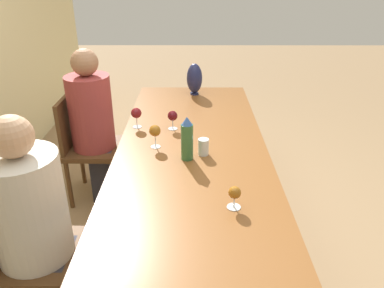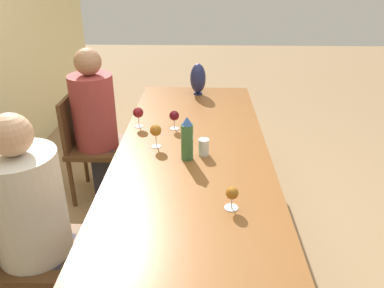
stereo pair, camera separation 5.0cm
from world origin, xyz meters
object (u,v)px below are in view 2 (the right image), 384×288
Objects in this scene: water_bottle at (187,139)px; chair_far at (90,143)px; person_far at (97,122)px; chair_near at (24,247)px; wine_glass_1 at (174,116)px; wine_glass_0 at (156,131)px; wine_glass_3 at (138,113)px; water_tumbler at (204,147)px; wine_glass_2 at (232,194)px; vase at (198,79)px; person_near at (34,221)px.

water_bottle reaches higher than chair_far.
chair_far is 0.20m from person_far.
chair_near and chair_far have the same top height.
chair_near is at bearing 143.68° from wine_glass_1.
person_far is (0.00, -0.08, 0.19)m from chair_far.
wine_glass_1 is at bearing -36.32° from chair_near.
chair_near is (-0.68, 0.62, -0.36)m from wine_glass_0.
person_far is (0.71, 0.75, -0.19)m from water_bottle.
person_far reaches higher than wine_glass_3.
chair_far is (0.71, 0.83, -0.38)m from water_bottle.
person_far is at bearing 44.34° from wine_glass_0.
wine_glass_0 is 1.12× the size of wine_glass_1.
wine_glass_2 is at bearing -166.38° from water_tumbler.
water_bottle is at bearing -127.84° from wine_glass_0.
water_bottle reaches higher than wine_glass_2.
wine_glass_3 is (0.48, 0.37, -0.03)m from water_bottle.
wine_glass_1 is 0.15× the size of chair_near.
water_bottle is at bearing -142.61° from wine_glass_3.
water_tumbler is 0.89× the size of wine_glass_2.
vase is 2.00m from chair_near.
water_tumbler is at bearing -177.46° from vase.
wine_glass_0 is (-1.07, 0.25, -0.03)m from vase.
vase is at bearing -13.39° from wine_glass_0.
water_tumbler is at bearing 13.62° from wine_glass_2.
wine_glass_3 is at bearing 37.39° from water_bottle.
water_bottle is 1.87× the size of wine_glass_3.
wine_glass_0 reaches higher than wine_glass_2.
chair_far is at bearing 0.00° from chair_near.
wine_glass_3 is 0.12× the size of person_far.
chair_far is at bearing 3.75° from person_near.
vase is (1.23, -0.05, 0.01)m from water_bottle.
wine_glass_0 is 0.79m from wine_glass_2.
chair_far is (0.55, 0.62, -0.36)m from wine_glass_0.
water_bottle is 0.55m from wine_glass_2.
vase is 2.06× the size of wine_glass_1.
wine_glass_1 is 0.93× the size of wine_glass_3.
wine_glass_0 is 0.79m from person_far.
wine_glass_0 is 0.36m from wine_glass_3.
vase reaches higher than wine_glass_1.
person_far is (0.55, 0.54, -0.17)m from wine_glass_0.
vase reaches higher than chair_near.
person_near reaches higher than wine_glass_0.
water_tumbler is 0.12× the size of chair_near.
wine_glass_3 is at bearing -121.38° from person_far.
wine_glass_1 is (0.39, 0.21, 0.04)m from water_tumbler.
vase reaches higher than wine_glass_3.
water_bottle is at bearing -166.40° from wine_glass_1.
chair_near is at bearing 122.08° from water_tumbler.
wine_glass_0 reaches higher than wine_glass_3.
chair_near is 1.00× the size of chair_far.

